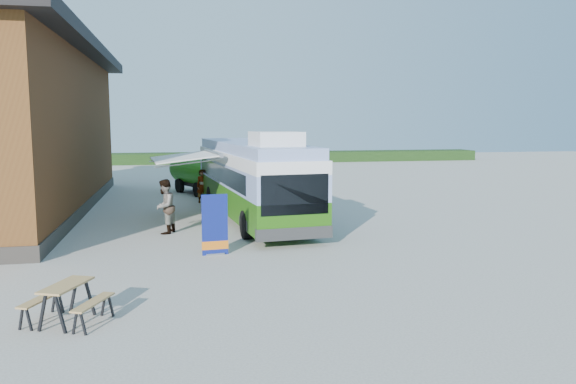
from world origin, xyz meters
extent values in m
plane|color=#BCB7AD|center=(0.00, 0.00, 0.00)|extent=(100.00, 100.00, 0.00)
cube|color=#264419|center=(8.00, 38.00, 0.50)|extent=(40.00, 3.00, 1.00)
cube|color=#366A11|center=(0.47, 6.13, 0.89)|extent=(3.62, 12.04, 1.09)
cube|color=#8AA0D7|center=(0.47, 6.13, 1.88)|extent=(3.62, 12.04, 0.89)
cube|color=black|center=(-0.80, 6.50, 1.88)|extent=(1.01, 9.84, 0.69)
cube|color=black|center=(1.64, 6.74, 1.88)|extent=(1.01, 9.84, 0.69)
cube|color=white|center=(0.47, 6.13, 2.54)|extent=(3.62, 12.04, 0.44)
cube|color=#8AA0D7|center=(0.47, 6.13, 2.96)|extent=(3.45, 11.83, 0.40)
cube|color=white|center=(0.84, 2.40, 3.41)|extent=(1.75, 1.92, 0.49)
cube|color=black|center=(1.05, 0.26, 1.73)|extent=(2.22, 0.28, 1.28)
cube|color=#2D2D2D|center=(1.04, 0.31, 0.49)|extent=(2.53, 0.45, 0.40)
cube|color=#2D2D2D|center=(-0.10, 11.95, 0.49)|extent=(2.53, 0.45, 0.40)
cylinder|color=black|center=(-0.25, 2.09, 0.49)|extent=(0.39, 1.01, 0.99)
cylinder|color=black|center=(1.97, 2.31, 0.49)|extent=(0.39, 1.01, 0.99)
cylinder|color=black|center=(-0.98, 9.46, 0.49)|extent=(0.39, 1.01, 0.99)
cylinder|color=black|center=(1.24, 9.68, 0.49)|extent=(0.39, 1.01, 0.99)
cube|color=white|center=(-2.29, 6.24, 2.64)|extent=(2.75, 4.05, 0.30)
cube|color=#A5A8AD|center=(-1.10, 6.36, 2.82)|extent=(0.55, 4.13, 0.15)
cylinder|color=#A5A8AD|center=(-2.13, 4.64, 2.54)|extent=(2.48, 0.29, 0.31)
cylinder|color=#A5A8AD|center=(-2.45, 7.85, 2.54)|extent=(2.48, 0.29, 0.31)
cube|color=navy|center=(-1.48, -0.04, 0.92)|extent=(0.78, 0.11, 1.85)
cube|color=orange|center=(-1.48, -0.04, 0.30)|extent=(0.80, 0.11, 0.26)
cube|color=#A5A8AD|center=(-1.48, -0.04, 0.03)|extent=(0.57, 0.23, 0.06)
cylinder|color=#A5A8AD|center=(-1.48, -0.02, 0.92)|extent=(0.03, 0.03, 1.85)
cube|color=#A8884F|center=(-4.79, -5.27, 0.78)|extent=(0.96, 1.35, 0.04)
cube|color=#A8884F|center=(-5.32, -5.04, 0.47)|extent=(0.72, 1.25, 0.04)
cube|color=#A8884F|center=(-4.26, -5.49, 0.47)|extent=(0.72, 1.25, 0.04)
cube|color=black|center=(-5.16, -5.67, 0.39)|extent=(0.07, 0.07, 0.77)
cube|color=black|center=(-4.82, -5.82, 0.39)|extent=(0.07, 0.07, 0.77)
cube|color=black|center=(-4.76, -4.71, 0.39)|extent=(0.07, 0.07, 0.77)
cube|color=black|center=(-4.41, -4.86, 0.39)|extent=(0.07, 0.07, 0.77)
imported|color=#999999|center=(-1.30, 11.14, 0.83)|extent=(0.67, 0.51, 1.65)
imported|color=#999999|center=(-3.01, 3.60, 0.98)|extent=(1.06, 1.17, 1.96)
cylinder|color=#28941A|center=(-1.29, 14.61, 1.32)|extent=(3.17, 4.29, 1.76)
sphere|color=#28941A|center=(-0.51, 12.81, 1.32)|extent=(1.76, 1.76, 1.76)
sphere|color=#28941A|center=(-2.07, 16.41, 1.32)|extent=(1.76, 1.76, 1.76)
cube|color=black|center=(-1.29, 14.61, 0.54)|extent=(2.71, 4.24, 0.20)
cube|color=black|center=(-0.28, 12.27, 0.49)|extent=(0.57, 1.12, 0.10)
cylinder|color=black|center=(-1.45, 13.26, 0.39)|extent=(0.54, 0.82, 0.78)
cylinder|color=black|center=(-0.19, 13.80, 0.39)|extent=(0.54, 0.82, 0.78)
cylinder|color=black|center=(-2.38, 15.42, 0.39)|extent=(0.54, 0.82, 0.78)
cylinder|color=black|center=(-1.13, 15.96, 0.39)|extent=(0.54, 0.82, 0.78)
camera|label=1|loc=(-2.61, -16.73, 4.01)|focal=35.00mm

